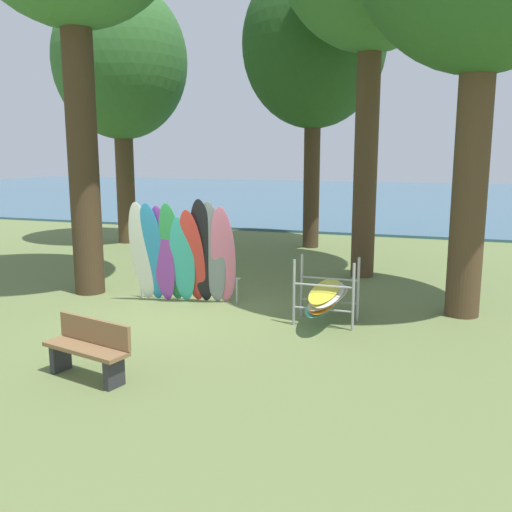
# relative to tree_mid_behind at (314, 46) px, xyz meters

# --- Properties ---
(ground_plane) EXTENTS (80.00, 80.00, 0.00)m
(ground_plane) POSITION_rel_tree_mid_behind_xyz_m (-0.66, -8.56, -6.49)
(ground_plane) COLOR olive
(lake_water) EXTENTS (80.00, 36.00, 0.10)m
(lake_water) POSITION_rel_tree_mid_behind_xyz_m (-0.66, 21.06, -6.44)
(lake_water) COLOR #38607A
(lake_water) RESTS_ON ground
(tree_mid_behind) EXTENTS (4.58, 4.58, 9.17)m
(tree_mid_behind) POSITION_rel_tree_mid_behind_xyz_m (0.00, 0.00, 0.00)
(tree_mid_behind) COLOR #42301E
(tree_mid_behind) RESTS_ON ground
(tree_far_right_back) EXTENTS (4.49, 4.49, 8.74)m
(tree_far_right_back) POSITION_rel_tree_mid_behind_xyz_m (-6.39, -1.05, -0.40)
(tree_far_right_back) COLOR #4C3823
(tree_far_right_back) RESTS_ON ground
(leaning_board_pile) EXTENTS (2.36, 0.99, 2.28)m
(leaning_board_pile) POSITION_rel_tree_mid_behind_xyz_m (-0.96, -7.91, -5.42)
(leaning_board_pile) COLOR white
(leaning_board_pile) RESTS_ON ground
(board_storage_rack) EXTENTS (1.15, 2.13, 1.25)m
(board_storage_rack) POSITION_rel_tree_mid_behind_xyz_m (2.21, -8.34, -5.97)
(board_storage_rack) COLOR #9EA0A5
(board_storage_rack) RESTS_ON ground
(park_bench) EXTENTS (1.46, 0.75, 0.85)m
(park_bench) POSITION_rel_tree_mid_behind_xyz_m (-0.49, -12.00, -6.04)
(park_bench) COLOR #2D2D33
(park_bench) RESTS_ON ground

